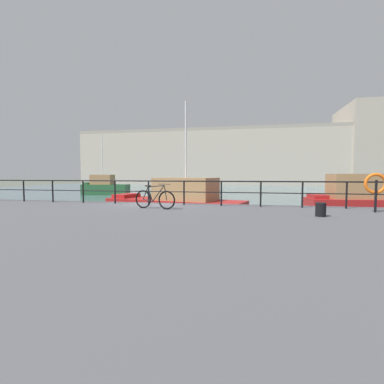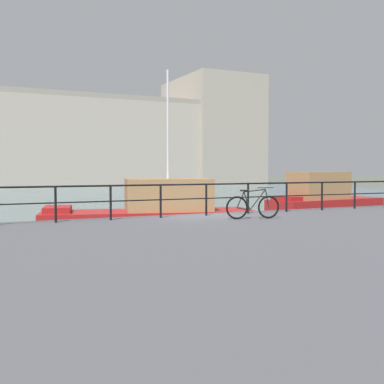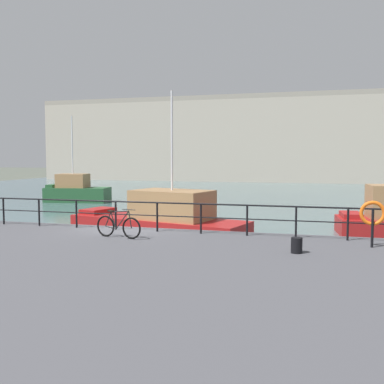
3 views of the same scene
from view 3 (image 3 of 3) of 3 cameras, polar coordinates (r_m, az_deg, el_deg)
The scene contains 10 objects.
ground_plane at distance 17.94m, azimuth -8.12°, elevation -7.46°, with size 240.00×240.00×0.00m, color #4C5147.
water_basin at distance 46.94m, azimuth 6.90°, elevation -0.09°, with size 80.00×60.00×0.01m, color #476066.
quay_promenade at distance 12.33m, azimuth -20.64°, elevation -10.86°, with size 56.00×13.00×0.99m, color #47474C.
harbor_building at distance 72.51m, azimuth 14.92°, elevation 6.55°, with size 71.93×16.37×17.22m.
moored_red_daysailer at distance 38.17m, azimuth -14.38°, elevation 0.14°, with size 5.34×2.94×6.99m.
moored_harbor_tender at distance 21.69m, azimuth -3.80°, elevation -3.20°, with size 9.28×4.69×6.74m.
quay_railing at distance 17.04m, azimuth -9.59°, elevation -2.23°, with size 19.70×0.07×1.08m.
parked_bicycle at distance 15.33m, azimuth -9.27°, elevation -4.28°, with size 1.75×0.40×0.98m.
mooring_bollard at distance 13.13m, azimuth 13.04°, elevation -6.56°, with size 0.32×0.32×0.44m, color black.
life_ring_stand at distance 14.55m, azimuth 21.80°, elevation -2.68°, with size 0.75×0.16×1.40m.
Camera 3 is at (7.11, -16.05, 3.69)m, focal length 42.34 mm.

